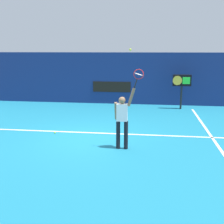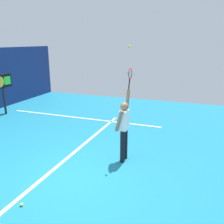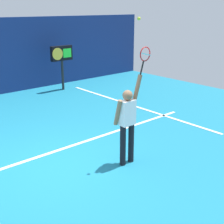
{
  "view_description": "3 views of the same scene",
  "coord_description": "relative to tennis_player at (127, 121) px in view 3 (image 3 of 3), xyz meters",
  "views": [
    {
      "loc": [
        2.15,
        -9.53,
        3.14
      ],
      "look_at": [
        1.01,
        -0.91,
        1.19
      ],
      "focal_mm": 45.21,
      "sensor_mm": 36.0,
      "label": 1
    },
    {
      "loc": [
        -4.79,
        -2.89,
        3.26
      ],
      "look_at": [
        1.31,
        -0.62,
        1.39
      ],
      "focal_mm": 39.85,
      "sensor_mm": 36.0,
      "label": 2
    },
    {
      "loc": [
        -3.09,
        -5.55,
        3.35
      ],
      "look_at": [
        1.26,
        -0.55,
        1.12
      ],
      "focal_mm": 50.59,
      "sensor_mm": 36.0,
      "label": 3
    }
  ],
  "objects": [
    {
      "name": "tennis_player",
      "position": [
        0.0,
        0.0,
        0.0
      ],
      "size": [
        0.65,
        0.31,
        1.98
      ],
      "color": "black",
      "rests_on": "ground_plane"
    },
    {
      "name": "court_sideline",
      "position": [
        3.12,
        2.96,
        -1.0
      ],
      "size": [
        0.1,
        7.0,
        0.01
      ],
      "primitive_type": "cube",
      "color": "white",
      "rests_on": "ground_plane"
    },
    {
      "name": "court_baseline",
      "position": [
        -1.34,
        1.55,
        -1.0
      ],
      "size": [
        10.0,
        0.1,
        0.01
      ],
      "primitive_type": "cube",
      "color": "white",
      "rests_on": "ground_plane"
    },
    {
      "name": "ground_plane",
      "position": [
        -1.34,
        0.96,
        -1.01
      ],
      "size": [
        18.0,
        18.0,
        0.0
      ],
      "primitive_type": "plane",
      "color": "teal"
    },
    {
      "name": "tennis_ball",
      "position": [
        0.23,
        -0.05,
        2.11
      ],
      "size": [
        0.07,
        0.07,
        0.07
      ],
      "primitive_type": "sphere",
      "color": "#CCE033"
    },
    {
      "name": "tennis_racket",
      "position": [
        0.48,
        -0.0,
        1.35
      ],
      "size": [
        0.39,
        0.27,
        0.63
      ],
      "color": "black"
    },
    {
      "name": "scoreboard_clock",
      "position": [
        2.51,
        6.53,
        0.43
      ],
      "size": [
        0.96,
        0.2,
        1.83
      ],
      "color": "black",
      "rests_on": "ground_plane"
    }
  ]
}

